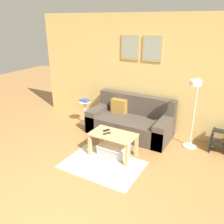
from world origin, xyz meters
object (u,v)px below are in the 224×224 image
at_px(floor_lamp, 194,104).
at_px(side_table, 85,110).
at_px(couch, 131,122).
at_px(storage_bin, 114,149).
at_px(cell_phone, 106,130).
at_px(coffee_table, 113,139).
at_px(step_stool, 223,141).
at_px(remote_control, 107,133).
at_px(book_stack, 85,100).

relative_size(floor_lamp, side_table, 2.43).
xyz_separation_m(couch, storage_bin, (0.11, -0.96, -0.19)).
distance_m(floor_lamp, cell_phone, 1.70).
relative_size(coffee_table, side_table, 1.44).
bearing_deg(cell_phone, side_table, 167.97).
relative_size(storage_bin, cell_phone, 4.05).
bearing_deg(coffee_table, side_table, 144.61).
relative_size(couch, storage_bin, 3.19).
bearing_deg(storage_bin, side_table, 145.88).
xyz_separation_m(floor_lamp, step_stool, (0.59, 0.25, -0.75)).
xyz_separation_m(remote_control, cell_phone, (-0.08, 0.12, -0.01)).
bearing_deg(couch, floor_lamp, -4.04).
distance_m(floor_lamp, side_table, 2.58).
height_order(storage_bin, remote_control, remote_control).
relative_size(remote_control, cell_phone, 1.07).
distance_m(book_stack, cell_phone, 1.43).
distance_m(side_table, book_stack, 0.26).
bearing_deg(remote_control, side_table, 172.69).
distance_m(side_table, step_stool, 3.10).
bearing_deg(couch, step_stool, 4.84).
distance_m(storage_bin, book_stack, 1.65).
bearing_deg(remote_control, floor_lamp, 68.92).
distance_m(storage_bin, cell_phone, 0.40).
distance_m(coffee_table, side_table, 1.61).
xyz_separation_m(coffee_table, side_table, (-1.32, 0.93, -0.00)).
bearing_deg(floor_lamp, couch, 175.96).
relative_size(storage_bin, book_stack, 2.26).
distance_m(book_stack, step_stool, 3.12).
height_order(remote_control, step_stool, remote_control).
bearing_deg(cell_phone, coffee_table, 6.76).
xyz_separation_m(book_stack, step_stool, (3.08, 0.24, -0.39)).
bearing_deg(side_table, remote_control, -39.20).
xyz_separation_m(coffee_table, storage_bin, (-0.01, 0.05, -0.25)).
xyz_separation_m(storage_bin, book_stack, (-1.30, 0.88, 0.51)).
height_order(couch, side_table, couch).
xyz_separation_m(storage_bin, remote_control, (-0.09, -0.10, 0.36)).
bearing_deg(side_table, coffee_table, -35.39).
bearing_deg(coffee_table, book_stack, 144.50).
bearing_deg(side_table, step_stool, 4.37).
relative_size(storage_bin, floor_lamp, 0.40).
bearing_deg(remote_control, book_stack, 172.56).
distance_m(storage_bin, floor_lamp, 1.72).
bearing_deg(storage_bin, cell_phone, 175.70).
xyz_separation_m(floor_lamp, cell_phone, (-1.37, -0.86, -0.51)).
xyz_separation_m(side_table, remote_control, (1.21, -0.99, 0.11)).
distance_m(coffee_table, cell_phone, 0.22).
relative_size(floor_lamp, step_stool, 3.21).
xyz_separation_m(coffee_table, book_stack, (-1.31, 0.93, 0.26)).
xyz_separation_m(storage_bin, floor_lamp, (1.20, 0.87, 0.87)).
bearing_deg(storage_bin, remote_control, -131.57).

